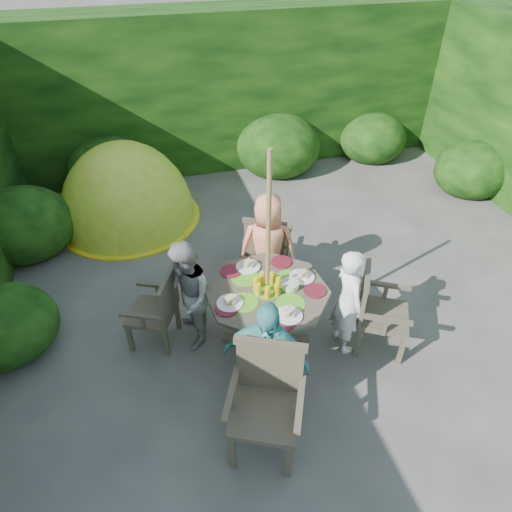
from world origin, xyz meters
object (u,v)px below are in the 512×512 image
object	(u,v)px
garden_chair_front	(267,398)
dome_tent	(131,219)
patio_table	(267,299)
garden_chair_left	(158,309)
child_left	(187,297)
child_right	(348,301)
parasol_pole	(268,260)
garden_chair_right	(376,309)
child_back	(268,247)
child_front	(266,361)
garden_chair_back	(267,245)

from	to	relation	value
garden_chair_front	dome_tent	size ratio (longest dim) A/B	0.42
patio_table	garden_chair_left	distance (m)	1.12
child_left	child_right	bearing A→B (deg)	73.19
garden_chair_front	child_right	world-z (taller)	child_right
dome_tent	garden_chair_left	bearing A→B (deg)	-78.41
parasol_pole	garden_chair_left	bearing A→B (deg)	162.89
garden_chair_left	child_right	bearing A→B (deg)	97.78
garden_chair_right	garden_chair_front	distance (m)	1.55
child_right	child_back	bearing A→B (deg)	25.70
patio_table	child_back	distance (m)	0.80
garden_chair_left	child_back	xyz separation A→B (m)	(1.30, 0.44, 0.21)
garden_chair_left	garden_chair_front	size ratio (longest dim) A/B	0.85
garden_chair_right	child_left	bearing A→B (deg)	101.98
patio_table	child_front	world-z (taller)	child_front
garden_chair_front	child_back	size ratio (longest dim) A/B	0.75
child_left	dome_tent	xyz separation A→B (m)	(-0.49, 2.59, -0.62)
garden_chair_back	child_back	size ratio (longest dim) A/B	0.66
child_left	dome_tent	bearing A→B (deg)	-168.50
garden_chair_back	child_right	world-z (taller)	child_right
garden_chair_back	child_left	distance (m)	1.36
parasol_pole	garden_chair_front	distance (m)	1.23
parasol_pole	child_right	size ratio (longest dim) A/B	1.82
patio_table	child_right	distance (m)	0.80
garden_chair_left	garden_chair_front	bearing A→B (deg)	53.40
child_left	child_back	world-z (taller)	child_back
garden_chair_front	dome_tent	xyz separation A→B (m)	(-0.93, 3.88, -0.53)
child_right	child_back	size ratio (longest dim) A/B	0.92
garden_chair_left	garden_chair_front	world-z (taller)	garden_chair_front
garden_chair_back	child_back	bearing A→B (deg)	103.77
child_front	dome_tent	bearing A→B (deg)	137.46
garden_chair_back	child_back	world-z (taller)	child_back
patio_table	child_left	bearing A→B (deg)	162.46
garden_chair_left	child_front	size ratio (longest dim) A/B	0.65
parasol_pole	garden_chair_right	bearing A→B (deg)	-16.77
parasol_pole	child_front	distance (m)	0.92
patio_table	child_right	xyz separation A→B (m)	(0.76, -0.24, -0.01)
garden_chair_right	child_left	size ratio (longest dim) A/B	0.74
garden_chair_left	child_right	size ratio (longest dim) A/B	0.69
garden_chair_right	child_right	xyz separation A→B (m)	(-0.29, 0.08, 0.11)
child_left	child_front	world-z (taller)	child_front
parasol_pole	garden_chair_right	world-z (taller)	parasol_pole
child_back	child_front	xyz separation A→B (m)	(-0.48, -1.53, -0.01)
garden_chair_left	garden_chair_back	world-z (taller)	garden_chair_back
garden_chair_front	dome_tent	bearing A→B (deg)	128.82
garden_chair_front	parasol_pole	bearing A→B (deg)	98.30
garden_chair_left	child_back	size ratio (longest dim) A/B	0.64
child_left	dome_tent	size ratio (longest dim) A/B	0.53
parasol_pole	dome_tent	world-z (taller)	parasol_pole
child_front	patio_table	bearing A→B (deg)	103.86
garden_chair_left	child_left	bearing A→B (deg)	99.31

